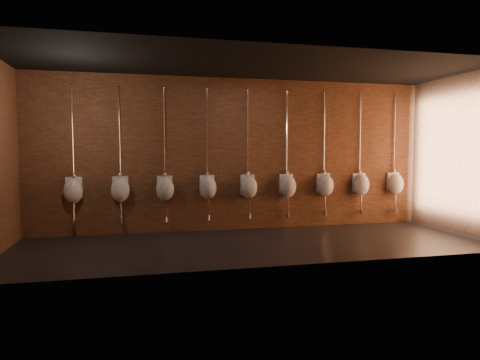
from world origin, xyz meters
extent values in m
plane|color=black|center=(0.00, 0.00, 0.00)|extent=(8.50, 8.50, 0.00)
cube|color=black|center=(0.00, 0.00, 3.20)|extent=(8.50, 3.00, 0.04)
cube|color=brown|center=(0.00, 1.50, 1.60)|extent=(8.50, 0.04, 3.20)
cube|color=brown|center=(0.00, -1.50, 1.60)|extent=(8.50, 0.04, 3.20)
cube|color=brown|center=(4.25, 0.00, 1.60)|extent=(0.04, 3.00, 3.20)
ellipsoid|color=white|center=(-3.28, 1.36, 0.91)|extent=(0.37, 0.33, 0.48)
cube|color=white|center=(-3.28, 1.48, 0.96)|extent=(0.31, 0.05, 0.43)
cylinder|color=#9B9B9B|center=(-3.28, 1.24, 0.94)|extent=(0.21, 0.03, 0.21)
cylinder|color=white|center=(-3.28, 1.46, 2.05)|extent=(0.02, 0.02, 1.80)
sphere|color=white|center=(-3.28, 1.45, 1.21)|extent=(0.09, 0.09, 0.09)
cylinder|color=white|center=(-3.28, 1.46, 2.95)|extent=(0.06, 0.06, 0.01)
cylinder|color=white|center=(-3.28, 1.36, 0.55)|extent=(0.03, 0.03, 0.37)
cylinder|color=white|center=(-3.28, 1.36, 0.30)|extent=(0.09, 0.09, 0.12)
cylinder|color=white|center=(-3.28, 1.44, 0.30)|extent=(0.03, 0.16, 0.03)
ellipsoid|color=white|center=(-2.40, 1.36, 0.91)|extent=(0.37, 0.33, 0.48)
cube|color=white|center=(-2.40, 1.48, 0.96)|extent=(0.31, 0.05, 0.43)
cylinder|color=#9B9B9B|center=(-2.40, 1.24, 0.94)|extent=(0.21, 0.03, 0.21)
cylinder|color=white|center=(-2.40, 1.46, 2.05)|extent=(0.02, 0.02, 1.80)
sphere|color=white|center=(-2.40, 1.45, 1.21)|extent=(0.09, 0.09, 0.09)
cylinder|color=white|center=(-2.40, 1.46, 2.95)|extent=(0.06, 0.06, 0.01)
cylinder|color=white|center=(-2.40, 1.36, 0.55)|extent=(0.03, 0.03, 0.37)
cylinder|color=white|center=(-2.40, 1.36, 0.30)|extent=(0.09, 0.09, 0.12)
cylinder|color=white|center=(-2.40, 1.44, 0.30)|extent=(0.03, 0.16, 0.03)
ellipsoid|color=white|center=(-1.53, 1.36, 0.91)|extent=(0.37, 0.33, 0.48)
cube|color=white|center=(-1.53, 1.48, 0.96)|extent=(0.31, 0.05, 0.43)
cylinder|color=#9B9B9B|center=(-1.53, 1.24, 0.94)|extent=(0.21, 0.03, 0.21)
cylinder|color=white|center=(-1.53, 1.46, 2.05)|extent=(0.02, 0.02, 1.80)
sphere|color=white|center=(-1.53, 1.45, 1.21)|extent=(0.09, 0.09, 0.09)
cylinder|color=white|center=(-1.53, 1.46, 2.95)|extent=(0.06, 0.06, 0.01)
cylinder|color=white|center=(-1.53, 1.36, 0.55)|extent=(0.03, 0.03, 0.37)
cylinder|color=white|center=(-1.53, 1.36, 0.30)|extent=(0.09, 0.09, 0.12)
cylinder|color=white|center=(-1.53, 1.44, 0.30)|extent=(0.03, 0.16, 0.03)
ellipsoid|color=white|center=(-0.65, 1.36, 0.91)|extent=(0.37, 0.33, 0.48)
cube|color=white|center=(-0.65, 1.48, 0.96)|extent=(0.31, 0.05, 0.43)
cylinder|color=#9B9B9B|center=(-0.65, 1.24, 0.94)|extent=(0.21, 0.03, 0.21)
cylinder|color=white|center=(-0.65, 1.46, 2.05)|extent=(0.02, 0.02, 1.80)
sphere|color=white|center=(-0.65, 1.45, 1.21)|extent=(0.09, 0.09, 0.09)
cylinder|color=white|center=(-0.65, 1.46, 2.95)|extent=(0.06, 0.06, 0.01)
cylinder|color=white|center=(-0.65, 1.36, 0.55)|extent=(0.03, 0.03, 0.37)
cylinder|color=white|center=(-0.65, 1.36, 0.30)|extent=(0.09, 0.09, 0.12)
cylinder|color=white|center=(-0.65, 1.44, 0.30)|extent=(0.03, 0.16, 0.03)
ellipsoid|color=white|center=(0.22, 1.36, 0.91)|extent=(0.37, 0.33, 0.48)
cube|color=white|center=(0.22, 1.48, 0.96)|extent=(0.31, 0.05, 0.43)
cylinder|color=#9B9B9B|center=(0.22, 1.24, 0.94)|extent=(0.21, 0.03, 0.21)
cylinder|color=white|center=(0.22, 1.46, 2.05)|extent=(0.02, 0.02, 1.80)
sphere|color=white|center=(0.22, 1.45, 1.21)|extent=(0.09, 0.09, 0.09)
cylinder|color=white|center=(0.22, 1.46, 2.95)|extent=(0.06, 0.06, 0.01)
cylinder|color=white|center=(0.22, 1.36, 0.55)|extent=(0.03, 0.03, 0.37)
cylinder|color=white|center=(0.22, 1.36, 0.30)|extent=(0.09, 0.09, 0.12)
cylinder|color=white|center=(0.22, 1.44, 0.30)|extent=(0.03, 0.16, 0.03)
ellipsoid|color=white|center=(1.09, 1.36, 0.91)|extent=(0.37, 0.33, 0.48)
cube|color=white|center=(1.09, 1.48, 0.96)|extent=(0.31, 0.05, 0.43)
cylinder|color=#9B9B9B|center=(1.09, 1.24, 0.94)|extent=(0.21, 0.03, 0.21)
cylinder|color=white|center=(1.09, 1.46, 2.05)|extent=(0.02, 0.02, 1.80)
sphere|color=white|center=(1.09, 1.45, 1.21)|extent=(0.09, 0.09, 0.09)
cylinder|color=white|center=(1.09, 1.46, 2.95)|extent=(0.06, 0.06, 0.01)
cylinder|color=white|center=(1.09, 1.36, 0.55)|extent=(0.03, 0.03, 0.37)
cylinder|color=white|center=(1.09, 1.36, 0.30)|extent=(0.09, 0.09, 0.12)
cylinder|color=white|center=(1.09, 1.44, 0.30)|extent=(0.03, 0.16, 0.03)
ellipsoid|color=white|center=(1.97, 1.36, 0.91)|extent=(0.37, 0.33, 0.48)
cube|color=white|center=(1.97, 1.48, 0.96)|extent=(0.31, 0.05, 0.43)
cylinder|color=#9B9B9B|center=(1.97, 1.24, 0.94)|extent=(0.21, 0.03, 0.21)
cylinder|color=white|center=(1.97, 1.46, 2.05)|extent=(0.02, 0.02, 1.80)
sphere|color=white|center=(1.97, 1.45, 1.21)|extent=(0.09, 0.09, 0.09)
cylinder|color=white|center=(1.97, 1.46, 2.95)|extent=(0.06, 0.06, 0.01)
cylinder|color=white|center=(1.97, 1.36, 0.55)|extent=(0.03, 0.03, 0.37)
cylinder|color=white|center=(1.97, 1.36, 0.30)|extent=(0.09, 0.09, 0.12)
cylinder|color=white|center=(1.97, 1.44, 0.30)|extent=(0.03, 0.16, 0.03)
ellipsoid|color=white|center=(2.84, 1.36, 0.91)|extent=(0.37, 0.33, 0.48)
cube|color=white|center=(2.84, 1.48, 0.96)|extent=(0.31, 0.05, 0.43)
cylinder|color=#9B9B9B|center=(2.84, 1.24, 0.94)|extent=(0.21, 0.03, 0.21)
cylinder|color=white|center=(2.84, 1.46, 2.05)|extent=(0.02, 0.02, 1.80)
sphere|color=white|center=(2.84, 1.45, 1.21)|extent=(0.09, 0.09, 0.09)
cylinder|color=white|center=(2.84, 1.46, 2.95)|extent=(0.06, 0.06, 0.01)
cylinder|color=white|center=(2.84, 1.36, 0.55)|extent=(0.03, 0.03, 0.37)
cylinder|color=white|center=(2.84, 1.36, 0.30)|extent=(0.09, 0.09, 0.12)
cylinder|color=white|center=(2.84, 1.44, 0.30)|extent=(0.03, 0.16, 0.03)
ellipsoid|color=white|center=(3.72, 1.36, 0.91)|extent=(0.37, 0.33, 0.48)
cube|color=white|center=(3.72, 1.48, 0.96)|extent=(0.31, 0.05, 0.43)
cylinder|color=#9B9B9B|center=(3.72, 1.24, 0.94)|extent=(0.21, 0.03, 0.21)
cylinder|color=white|center=(3.72, 1.46, 2.05)|extent=(0.02, 0.02, 1.80)
sphere|color=white|center=(3.72, 1.45, 1.21)|extent=(0.09, 0.09, 0.09)
cylinder|color=white|center=(3.72, 1.46, 2.95)|extent=(0.06, 0.06, 0.01)
cylinder|color=white|center=(3.72, 1.36, 0.55)|extent=(0.03, 0.03, 0.37)
cylinder|color=white|center=(3.72, 1.36, 0.30)|extent=(0.09, 0.09, 0.12)
cylinder|color=white|center=(3.72, 1.44, 0.30)|extent=(0.03, 0.16, 0.03)
camera|label=1|loc=(-2.04, -7.34, 1.69)|focal=32.00mm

